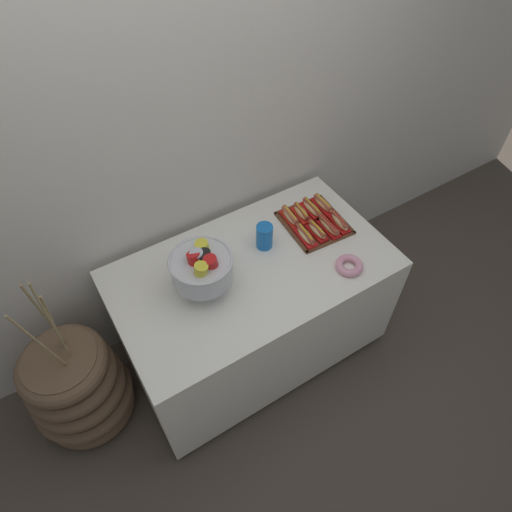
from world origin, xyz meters
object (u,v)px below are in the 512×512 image
at_px(buffet_table, 253,307).
at_px(serving_tray, 314,223).
at_px(floor_vase, 78,386).
at_px(hot_dog_1, 317,231).
at_px(cup_stack, 264,236).
at_px(hot_dog_3, 339,222).
at_px(hot_dog_4, 290,217).
at_px(punch_bowl, 202,267).
at_px(hot_dog_7, 323,204).
at_px(hot_dog_5, 301,213).
at_px(hot_dog_0, 306,235).
at_px(hot_dog_2, 328,226).
at_px(hot_dog_6, 312,209).
at_px(donut, 349,265).

height_order(buffet_table, serving_tray, serving_tray).
bearing_deg(floor_vase, hot_dog_1, -4.29).
bearing_deg(floor_vase, cup_stack, -1.07).
bearing_deg(hot_dog_3, hot_dog_4, 140.06).
bearing_deg(floor_vase, punch_bowl, -7.73).
relative_size(hot_dog_4, hot_dog_7, 0.99).
bearing_deg(hot_dog_5, hot_dog_0, -118.13).
relative_size(buffet_table, hot_dog_1, 9.60).
bearing_deg(buffet_table, hot_dog_0, 2.72).
height_order(hot_dog_1, hot_dog_3, same).
relative_size(hot_dog_2, hot_dog_4, 1.08).
xyz_separation_m(serving_tray, hot_dog_5, (-0.03, 0.08, 0.03)).
distance_m(serving_tray, hot_dog_7, 0.14).
bearing_deg(serving_tray, punch_bowl, -174.34).
relative_size(hot_dog_0, cup_stack, 1.19).
bearing_deg(punch_bowl, floor_vase, 172.27).
relative_size(floor_vase, hot_dog_6, 6.80).
height_order(buffet_table, hot_dog_6, hot_dog_6).
relative_size(serving_tray, cup_stack, 2.60).
height_order(serving_tray, hot_dog_0, hot_dog_0).
relative_size(floor_vase, hot_dog_0, 6.85).
height_order(buffet_table, hot_dog_5, hot_dog_5).
xyz_separation_m(hot_dog_0, hot_dog_4, (0.01, 0.16, 0.00)).
bearing_deg(buffet_table, punch_bowl, 176.30).
bearing_deg(punch_bowl, hot_dog_0, -0.10).
height_order(hot_dog_2, hot_dog_4, same).
height_order(hot_dog_2, hot_dog_5, hot_dog_2).
bearing_deg(hot_dog_5, serving_tray, -69.24).
height_order(hot_dog_4, cup_stack, cup_stack).
height_order(floor_vase, hot_dog_0, floor_vase).
height_order(hot_dog_0, hot_dog_3, hot_dog_3).
xyz_separation_m(punch_bowl, donut, (0.71, -0.29, -0.14)).
bearing_deg(buffet_table, hot_dog_3, 0.23).
xyz_separation_m(hot_dog_1, hot_dog_6, (0.09, 0.16, -0.00)).
bearing_deg(donut, hot_dog_5, 88.88).
relative_size(hot_dog_3, hot_dog_6, 0.96).
relative_size(hot_dog_5, hot_dog_6, 0.91).
bearing_deg(hot_dog_7, floor_vase, -178.45).
distance_m(hot_dog_5, punch_bowl, 0.74).
relative_size(hot_dog_1, hot_dog_3, 0.92).
bearing_deg(serving_tray, hot_dog_1, -118.13).
bearing_deg(punch_bowl, hot_dog_2, -0.79).
relative_size(floor_vase, hot_dog_4, 7.03).
bearing_deg(buffet_table, hot_dog_6, 18.50).
height_order(hot_dog_0, cup_stack, cup_stack).
bearing_deg(hot_dog_3, hot_dog_2, 176.31).
distance_m(hot_dog_6, donut, 0.45).
bearing_deg(hot_dog_1, cup_stack, 163.13).
distance_m(hot_dog_3, hot_dog_7, 0.17).
xyz_separation_m(hot_dog_2, hot_dog_7, (0.09, 0.16, -0.00)).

